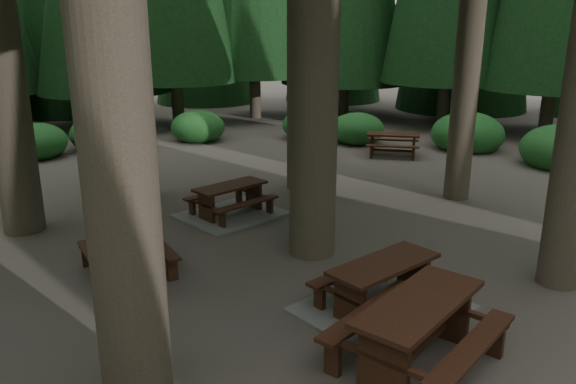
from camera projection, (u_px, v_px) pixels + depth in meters
name	position (u px, v px, depth m)	size (l,w,h in m)	color
ground	(276.00, 262.00, 10.00)	(80.00, 80.00, 0.00)	#4F4640
picnic_table_a	(383.00, 294.00, 8.26)	(2.77, 2.52, 0.77)	gray
picnic_table_b	(127.00, 247.00, 9.45)	(1.55, 1.82, 0.71)	#361910
picnic_table_c	(231.00, 206.00, 12.38)	(2.58, 2.37, 0.71)	gray
picnic_table_d	(393.00, 141.00, 18.01)	(2.10, 2.01, 0.71)	#361910
picnic_table_e	(418.00, 322.00, 6.84)	(2.59, 2.43, 0.89)	#361910
shrub_ring	(296.00, 223.00, 10.81)	(23.86, 24.64, 1.49)	#205E25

